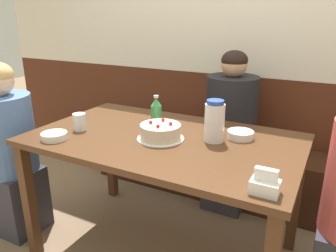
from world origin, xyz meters
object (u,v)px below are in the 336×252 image
Objects in this scene: birthday_cake at (161,132)px; person_pale_blue_shirt at (230,134)px; napkin_holder at (265,184)px; bowl_rice_small at (54,136)px; water_pitcher at (214,121)px; bowl_soup_white at (240,135)px; soju_bottle at (156,112)px; bench_seat at (212,167)px; glass_water_tall at (80,122)px; person_teal_shirt at (8,152)px.

birthday_cake is 0.80m from person_pale_blue_shirt.
bowl_rice_small is (-1.16, 0.04, -0.02)m from napkin_holder.
water_pitcher reaches higher than bowl_rice_small.
soju_bottle is at bearing -175.15° from bowl_soup_white.
water_pitcher is at bearing -9.11° from soju_bottle.
bowl_rice_small reaches higher than bench_seat.
person_pale_blue_shirt is (-0.47, 1.07, -0.22)m from napkin_holder.
bowl_rice_small is 1.41× the size of glass_water_tall.
person_pale_blue_shirt is at bearing -35.23° from bench_seat.
bowl_rice_small is at bearing -151.11° from bowl_soup_white.
bowl_soup_white is 0.13× the size of person_teal_shirt.
person_teal_shirt is at bearing -164.75° from glass_water_tall.
person_pale_blue_shirt is at bearing 77.32° from birthday_cake.
bowl_soup_white is 0.94m from glass_water_tall.
person_teal_shirt is at bearing 176.94° from napkin_holder.
person_teal_shirt is (-1.01, -1.10, 0.35)m from bench_seat.
bowl_soup_white is at bearing 28.89° from bowl_rice_small.
person_teal_shirt is (-1.40, -0.45, -0.22)m from bowl_soup_white.
water_pitcher is 0.80m from glass_water_tall.
bench_seat is 1.04m from water_pitcher.
soju_bottle is 1.79× the size of napkin_holder.
bench_seat is 7.87× the size of birthday_cake.
birthday_cake reaches higher than bowl_rice_small.
bowl_rice_small is (-0.79, -0.39, -0.09)m from water_pitcher.
bowl_rice_small is at bearing -33.73° from person_pale_blue_shirt.
water_pitcher is 0.40m from soju_bottle.
napkin_holder is 1.08× the size of glass_water_tall.
bowl_soup_white is at bearing 29.61° from birthday_cake.
bowl_rice_small is (-0.52, -0.28, -0.02)m from birthday_cake.
bowl_rice_small is at bearing -151.64° from birthday_cake.
soju_bottle is at bearing 147.09° from napkin_holder.
bench_seat is at bearing 90.08° from birthday_cake.
water_pitcher is 0.19× the size of person_pale_blue_shirt.
bowl_rice_small is at bearing -130.51° from soju_bottle.
person_teal_shirt is 0.97× the size of person_pale_blue_shirt.
water_pitcher is 1.61× the size of bowl_rice_small.
person_pale_blue_shirt is (1.18, 0.98, 0.01)m from person_teal_shirt.
napkin_holder is at bearing -26.66° from birthday_cake.
person_pale_blue_shirt reaches higher than bowl_rice_small.
bench_seat is at bearing 65.75° from bowl_rice_small.
bench_seat is 10.48× the size of soju_bottle.
birthday_cake is 0.45m from bowl_soup_white.
water_pitcher is 0.57m from napkin_holder.
soju_bottle is 0.17× the size of person_teal_shirt.
napkin_holder is at bearing -32.91° from soju_bottle.
person_teal_shirt is at bearing -162.11° from bowl_soup_white.
glass_water_tall is 0.59m from person_teal_shirt.
person_pale_blue_shirt is (0.17, -0.12, 0.36)m from bench_seat.
birthday_cake is at bearing -157.38° from water_pitcher.
glass_water_tall reaches higher than bench_seat.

